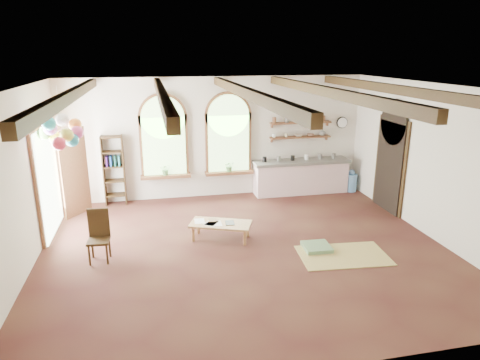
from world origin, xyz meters
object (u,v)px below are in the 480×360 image
object	(u,v)px
kitchen_counter	(301,176)
balloon_cluster	(61,132)
side_chair	(99,246)
coffee_table	(221,225)

from	to	relation	value
kitchen_counter	balloon_cluster	distance (m)	6.38
kitchen_counter	side_chair	bearing A→B (deg)	-148.84
coffee_table	balloon_cluster	world-z (taller)	balloon_cluster
kitchen_counter	coffee_table	distance (m)	3.75
coffee_table	side_chair	world-z (taller)	side_chair
coffee_table	side_chair	bearing A→B (deg)	-168.62
side_chair	balloon_cluster	world-z (taller)	balloon_cluster
kitchen_counter	coffee_table	bearing A→B (deg)	-136.08
coffee_table	side_chair	size ratio (longest dim) A/B	1.40
balloon_cluster	side_chair	bearing A→B (deg)	-56.74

